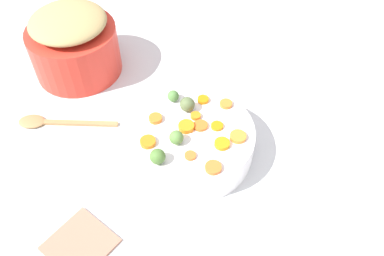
% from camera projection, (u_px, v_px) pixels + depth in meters
% --- Properties ---
extents(tabletop, '(2.40, 2.40, 0.02)m').
position_uv_depth(tabletop, '(210.00, 143.00, 1.02)').
color(tabletop, silver).
rests_on(tabletop, ground).
extents(serving_bowl_carrots, '(0.29, 0.29, 0.08)m').
position_uv_depth(serving_bowl_carrots, '(192.00, 141.00, 0.96)').
color(serving_bowl_carrots, white).
rests_on(serving_bowl_carrots, tabletop).
extents(metal_pot, '(0.24, 0.24, 0.14)m').
position_uv_depth(metal_pot, '(75.00, 50.00, 1.13)').
color(metal_pot, red).
rests_on(metal_pot, tabletop).
extents(stuffing_mound, '(0.21, 0.21, 0.05)m').
position_uv_depth(stuffing_mound, '(67.00, 22.00, 1.06)').
color(stuffing_mound, tan).
rests_on(stuffing_mound, metal_pot).
extents(carrot_slice_0, '(0.05, 0.05, 0.01)m').
position_uv_depth(carrot_slice_0, '(186.00, 127.00, 0.93)').
color(carrot_slice_0, orange).
rests_on(carrot_slice_0, serving_bowl_carrots).
extents(carrot_slice_1, '(0.05, 0.05, 0.01)m').
position_uv_depth(carrot_slice_1, '(238.00, 137.00, 0.91)').
color(carrot_slice_1, orange).
rests_on(carrot_slice_1, serving_bowl_carrots).
extents(carrot_slice_2, '(0.03, 0.03, 0.01)m').
position_uv_depth(carrot_slice_2, '(196.00, 116.00, 0.95)').
color(carrot_slice_2, orange).
rests_on(carrot_slice_2, serving_bowl_carrots).
extents(carrot_slice_3, '(0.04, 0.04, 0.01)m').
position_uv_depth(carrot_slice_3, '(228.00, 105.00, 0.98)').
color(carrot_slice_3, orange).
rests_on(carrot_slice_3, serving_bowl_carrots).
extents(carrot_slice_4, '(0.04, 0.04, 0.01)m').
position_uv_depth(carrot_slice_4, '(148.00, 142.00, 0.90)').
color(carrot_slice_4, orange).
rests_on(carrot_slice_4, serving_bowl_carrots).
extents(carrot_slice_5, '(0.03, 0.03, 0.01)m').
position_uv_depth(carrot_slice_5, '(155.00, 118.00, 0.95)').
color(carrot_slice_5, orange).
rests_on(carrot_slice_5, serving_bowl_carrots).
extents(carrot_slice_6, '(0.05, 0.05, 0.01)m').
position_uv_depth(carrot_slice_6, '(213.00, 167.00, 0.86)').
color(carrot_slice_6, orange).
rests_on(carrot_slice_6, serving_bowl_carrots).
extents(carrot_slice_7, '(0.03, 0.03, 0.01)m').
position_uv_depth(carrot_slice_7, '(203.00, 100.00, 0.99)').
color(carrot_slice_7, orange).
rests_on(carrot_slice_7, serving_bowl_carrots).
extents(carrot_slice_8, '(0.04, 0.04, 0.01)m').
position_uv_depth(carrot_slice_8, '(201.00, 126.00, 0.94)').
color(carrot_slice_8, orange).
rests_on(carrot_slice_8, serving_bowl_carrots).
extents(carrot_slice_9, '(0.04, 0.04, 0.01)m').
position_uv_depth(carrot_slice_9, '(190.00, 156.00, 0.88)').
color(carrot_slice_9, orange).
rests_on(carrot_slice_9, serving_bowl_carrots).
extents(carrot_slice_10, '(0.05, 0.05, 0.01)m').
position_uv_depth(carrot_slice_10, '(222.00, 144.00, 0.90)').
color(carrot_slice_10, orange).
rests_on(carrot_slice_10, serving_bowl_carrots).
extents(carrot_slice_11, '(0.03, 0.03, 0.01)m').
position_uv_depth(carrot_slice_11, '(217.00, 126.00, 0.94)').
color(carrot_slice_11, orange).
rests_on(carrot_slice_11, serving_bowl_carrots).
extents(brussels_sprout_0, '(0.03, 0.03, 0.03)m').
position_uv_depth(brussels_sprout_0, '(176.00, 137.00, 0.90)').
color(brussels_sprout_0, '#5A883F').
rests_on(brussels_sprout_0, serving_bowl_carrots).
extents(brussels_sprout_1, '(0.03, 0.03, 0.03)m').
position_uv_depth(brussels_sprout_1, '(158.00, 156.00, 0.86)').
color(brussels_sprout_1, '#4E7934').
rests_on(brussels_sprout_1, serving_bowl_carrots).
extents(brussels_sprout_2, '(0.03, 0.03, 0.03)m').
position_uv_depth(brussels_sprout_2, '(173.00, 96.00, 0.98)').
color(brussels_sprout_2, '#51823F').
rests_on(brussels_sprout_2, serving_bowl_carrots).
extents(brussels_sprout_3, '(0.04, 0.04, 0.04)m').
position_uv_depth(brussels_sprout_3, '(187.00, 104.00, 0.96)').
color(brussels_sprout_3, '#596B40').
rests_on(brussels_sprout_3, serving_bowl_carrots).
extents(wooden_spoon, '(0.22, 0.18, 0.01)m').
position_uv_depth(wooden_spoon, '(49.00, 122.00, 1.04)').
color(wooden_spoon, '#AD7F4D').
rests_on(wooden_spoon, tabletop).
extents(casserole_dish, '(0.18, 0.18, 0.12)m').
position_uv_depth(casserole_dish, '(380.00, 228.00, 0.79)').
color(casserole_dish, white).
rests_on(casserole_dish, tabletop).
extents(dish_towel, '(0.12, 0.12, 0.01)m').
position_uv_depth(dish_towel, '(80.00, 244.00, 0.83)').
color(dish_towel, '#AC755D').
rests_on(dish_towel, tabletop).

